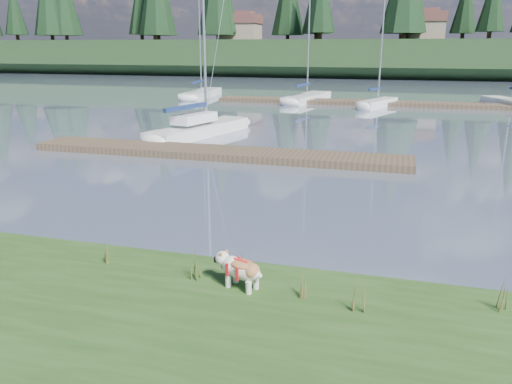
% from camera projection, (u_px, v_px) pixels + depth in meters
% --- Properties ---
extents(ground, '(200.00, 200.00, 0.00)m').
position_uv_depth(ground, '(355.00, 104.00, 39.19)').
color(ground, slate).
rests_on(ground, ground).
extents(ridge, '(200.00, 20.00, 5.00)m').
position_uv_depth(ridge, '(380.00, 58.00, 78.20)').
color(ridge, black).
rests_on(ridge, ground).
extents(bulldog, '(0.98, 0.60, 0.58)m').
position_uv_depth(bulldog, '(241.00, 268.00, 8.68)').
color(bulldog, silver).
rests_on(bulldog, bank).
extents(sailboat_main, '(3.55, 7.97, 11.39)m').
position_uv_depth(sailboat_main, '(206.00, 126.00, 25.93)').
color(sailboat_main, white).
rests_on(sailboat_main, ground).
extents(dock_near, '(16.00, 2.00, 0.30)m').
position_uv_depth(dock_near, '(215.00, 153.00, 20.79)').
color(dock_near, '#4C3D2C').
rests_on(dock_near, ground).
extents(dock_far, '(26.00, 2.20, 0.30)m').
position_uv_depth(dock_far, '(381.00, 103.00, 38.63)').
color(dock_far, '#4C3D2C').
rests_on(dock_far, ground).
extents(sailboat_bg_0, '(2.30, 8.60, 12.26)m').
position_uv_depth(sailboat_bg_0, '(204.00, 93.00, 45.43)').
color(sailboat_bg_0, white).
rests_on(sailboat_bg_0, ground).
extents(sailboat_bg_1, '(3.22, 8.40, 12.27)m').
position_uv_depth(sailboat_bg_1, '(310.00, 97.00, 41.90)').
color(sailboat_bg_1, white).
rests_on(sailboat_bg_1, ground).
extents(sailboat_bg_2, '(3.06, 5.61, 8.68)m').
position_uv_depth(sailboat_bg_2, '(380.00, 102.00, 37.72)').
color(sailboat_bg_2, white).
rests_on(sailboat_bg_2, ground).
extents(sailboat_bg_3, '(3.72, 7.40, 10.84)m').
position_uv_depth(sailboat_bg_3, '(507.00, 102.00, 37.89)').
color(sailboat_bg_3, white).
rests_on(sailboat_bg_3, ground).
extents(weed_0, '(0.17, 0.14, 0.66)m').
position_uv_depth(weed_0, '(195.00, 265.00, 9.03)').
color(weed_0, '#475B23').
rests_on(weed_0, bank).
extents(weed_1, '(0.17, 0.14, 0.54)m').
position_uv_depth(weed_1, '(243.00, 264.00, 9.19)').
color(weed_1, '#475B23').
rests_on(weed_1, bank).
extents(weed_2, '(0.17, 0.14, 0.71)m').
position_uv_depth(weed_2, '(360.00, 295.00, 7.89)').
color(weed_2, '#475B23').
rests_on(weed_2, bank).
extents(weed_3, '(0.17, 0.14, 0.52)m').
position_uv_depth(weed_3, '(106.00, 254.00, 9.65)').
color(weed_3, '#475B23').
rests_on(weed_3, bank).
extents(weed_4, '(0.17, 0.14, 0.48)m').
position_uv_depth(weed_4, '(305.00, 286.00, 8.39)').
color(weed_4, '#475B23').
rests_on(weed_4, bank).
extents(weed_5, '(0.17, 0.14, 0.62)m').
position_uv_depth(weed_5, '(503.00, 296.00, 7.93)').
color(weed_5, '#475B23').
rests_on(weed_5, bank).
extents(mud_lip, '(60.00, 0.50, 0.14)m').
position_uv_depth(mud_lip, '(220.00, 273.00, 9.98)').
color(mud_lip, '#33281C').
rests_on(mud_lip, ground).
extents(conifer_1, '(4.40, 4.40, 11.30)m').
position_uv_depth(conifer_1, '(140.00, 3.00, 84.25)').
color(conifer_1, '#382619').
rests_on(conifer_1, ridge).
extents(house_0, '(6.30, 5.30, 4.65)m').
position_uv_depth(house_0, '(240.00, 27.00, 79.78)').
color(house_0, gray).
rests_on(house_0, ridge).
extents(house_1, '(6.30, 5.30, 4.65)m').
position_uv_depth(house_1, '(423.00, 25.00, 73.44)').
color(house_1, gray).
rests_on(house_1, ridge).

